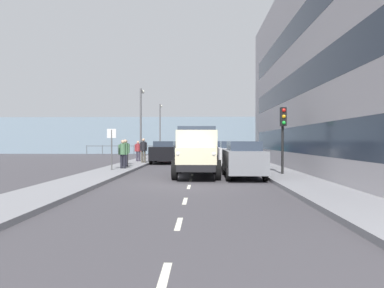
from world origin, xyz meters
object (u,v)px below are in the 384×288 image
car_white_kerbside_1 (232,154)px  pedestrian_couple_a (138,149)px  pedestrian_couple_b (125,151)px  truck_vintage_cream (197,153)px  car_black_oppositeside_0 (165,152)px  pedestrian_by_lamp (143,148)px  pedestrian_strolling (123,152)px  car_teal_kerbside_3 (222,150)px  traffic_light_near (283,126)px  car_navy_kerbside_2 (226,152)px  street_sign (112,142)px  car_grey_kerbside_near (243,159)px  car_maroon_oppositeside_1 (172,149)px  lamp_post_far (160,124)px  pedestrian_in_dark_coat (126,150)px  lamp_post_promenade (141,117)px

car_white_kerbside_1 → pedestrian_couple_a: size_ratio=2.44×
pedestrian_couple_b → truck_vintage_cream: bearing=134.5°
car_black_oppositeside_0 → car_white_kerbside_1: bearing=133.8°
pedestrian_by_lamp → pedestrian_strolling: bearing=87.0°
truck_vintage_cream → car_teal_kerbside_3: truck_vintage_cream is taller
car_black_oppositeside_0 → pedestrian_couple_b: 5.83m
car_teal_kerbside_3 → pedestrian_couple_a: pedestrian_couple_a is taller
truck_vintage_cream → car_white_kerbside_1: (-2.17, -5.06, -0.28)m
pedestrian_by_lamp → traffic_light_near: 11.76m
car_navy_kerbside_2 → pedestrian_by_lamp: pedestrian_by_lamp is taller
street_sign → truck_vintage_cream: bearing=156.3°
car_white_kerbside_1 → car_black_oppositeside_0: same height
car_grey_kerbside_near → car_maroon_oppositeside_1: 18.11m
traffic_light_near → lamp_post_far: bearing=-69.2°
lamp_post_far → car_white_kerbside_1: bearing=110.6°
pedestrian_in_dark_coat → car_white_kerbside_1: bearing=169.5°
pedestrian_couple_b → lamp_post_far: bearing=-89.7°
car_navy_kerbside_2 → car_maroon_oppositeside_1: size_ratio=0.93×
lamp_post_far → car_maroon_oppositeside_1: bearing=107.8°
car_white_kerbside_1 → car_navy_kerbside_2: size_ratio=0.90×
truck_vintage_cream → car_maroon_oppositeside_1: (2.67, -17.09, -0.28)m
pedestrian_by_lamp → car_teal_kerbside_3: bearing=-128.5°
pedestrian_strolling → pedestrian_couple_b: bearing=-82.1°
car_grey_kerbside_near → car_navy_kerbside_2: 10.44m
pedestrian_strolling → truck_vintage_cream: bearing=144.2°
car_navy_kerbside_2 → pedestrian_by_lamp: (6.21, 1.66, 0.31)m
truck_vintage_cream → pedestrian_couple_b: size_ratio=3.35×
car_grey_kerbside_near → car_black_oppositeside_0: (4.84, -10.47, 0.00)m
lamp_post_far → pedestrian_strolling: bearing=90.8°
traffic_light_near → lamp_post_far: size_ratio=0.54×
truck_vintage_cream → pedestrian_strolling: bearing=-35.8°
car_navy_kerbside_2 → street_sign: bearing=49.5°
lamp_post_far → lamp_post_promenade: bearing=88.7°
pedestrian_couple_a → car_grey_kerbside_near: bearing=123.6°
car_teal_kerbside_3 → pedestrian_strolling: bearing=63.7°
pedestrian_strolling → pedestrian_in_dark_coat: bearing=-80.2°
car_teal_kerbside_3 → pedestrian_by_lamp: (6.21, 7.79, 0.31)m
truck_vintage_cream → car_grey_kerbside_near: (-2.17, 0.36, -0.28)m
car_teal_kerbside_3 → lamp_post_far: size_ratio=0.73×
pedestrian_in_dark_coat → pedestrian_couple_a: bearing=-92.1°
car_navy_kerbside_2 → car_black_oppositeside_0: 4.84m
pedestrian_by_lamp → street_sign: street_sign is taller
pedestrian_by_lamp → car_black_oppositeside_0: bearing=-129.0°
pedestrian_in_dark_coat → lamp_post_far: (-0.28, -16.74, 2.58)m
car_white_kerbside_1 → car_teal_kerbside_3: same height
lamp_post_far → street_sign: bearing=89.8°
car_white_kerbside_1 → pedestrian_couple_a: pedestrian_couple_a is taller
car_teal_kerbside_3 → pedestrian_strolling: size_ratio=2.60×
pedestrian_strolling → pedestrian_in_dark_coat: pedestrian_in_dark_coat is taller
car_navy_kerbside_2 → pedestrian_couple_b: pedestrian_couple_b is taller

